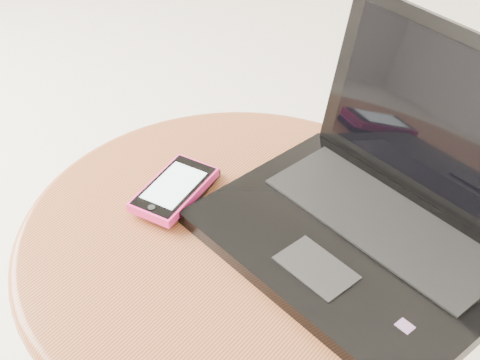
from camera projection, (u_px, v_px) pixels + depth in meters
The scene contains 4 objects.
table at pixel (238, 289), 1.01m from camera, with size 0.58×0.58×0.46m.
laptop at pixel (382, 210), 0.92m from camera, with size 0.42×0.38×0.24m.
phone_black at pixel (186, 189), 1.02m from camera, with size 0.08×0.11×0.01m.
phone_pink at pixel (174, 189), 1.00m from camera, with size 0.08×0.13×0.02m.
Camera 1 is at (0.35, -0.52, 1.12)m, focal length 55.91 mm.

